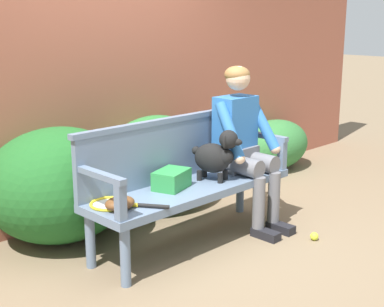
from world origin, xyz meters
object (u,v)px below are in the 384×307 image
Objects in this scene: tennis_racket at (114,204)px; baseball_glove at (120,203)px; garden_bench at (192,192)px; sports_bag at (172,179)px; dog_on_bench at (217,155)px; person_seated at (243,140)px; tennis_ball at (314,236)px.

baseball_glove reaches higher than tennis_racket.
garden_bench is 0.22m from sports_bag.
tennis_racket is (-0.93, 0.09, -0.20)m from dog_on_bench.
baseball_glove is at bearing -176.21° from garden_bench.
garden_bench is 1.33× the size of person_seated.
sports_bag is 4.24× the size of tennis_ball.
tennis_racket is 8.41× the size of tennis_ball.
garden_bench is at bearing -17.93° from sports_bag.
tennis_ball is at bearing -77.19° from person_seated.
garden_bench is at bearing 178.40° from person_seated.
tennis_racket is (-0.71, 0.05, 0.07)m from garden_bench.
garden_bench reaches higher than tennis_ball.
tennis_racket reaches higher than tennis_ball.
person_seated is at bearing 102.81° from tennis_ball.
sports_bag is at bearing 162.07° from garden_bench.
garden_bench is 4.33× the size of dog_on_bench.
dog_on_bench is 0.96m from tennis_racket.
sports_bag is (-0.39, 0.10, -0.14)m from dog_on_bench.
dog_on_bench is at bearing -11.93° from garden_bench.
tennis_racket is 1.98× the size of sports_bag.
baseball_glove is (-0.73, -0.05, 0.11)m from garden_bench.
person_seated is 0.77m from sports_bag.
baseball_glove is (-0.96, -0.00, -0.16)m from dog_on_bench.
person_seated is at bearing -1.60° from garden_bench.
tennis_racket is 0.10m from baseball_glove.
baseball_glove is at bearing -179.95° from dog_on_bench.
baseball_glove is at bearing -104.73° from tennis_racket.
tennis_ball is at bearing -50.64° from dog_on_bench.
dog_on_bench is 1.02m from tennis_ball.
tennis_racket is at bearing 177.19° from person_seated.
garden_bench is 0.66m from person_seated.
garden_bench is at bearing 137.84° from tennis_ball.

